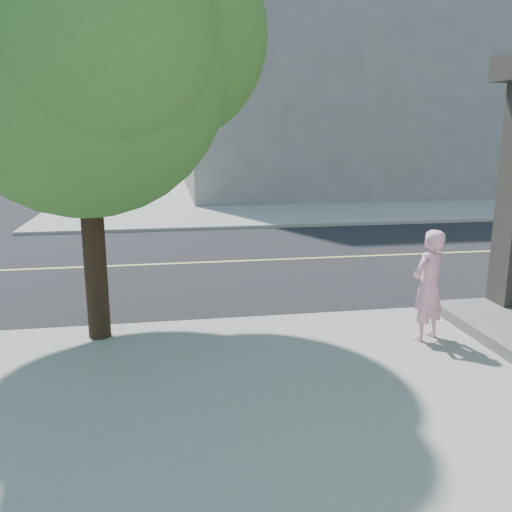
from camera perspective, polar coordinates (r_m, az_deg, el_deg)
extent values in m
cube|color=black|center=(14.15, -24.81, -1.38)|extent=(140.00, 9.00, 0.01)
cube|color=gray|center=(31.91, 8.31, 7.25)|extent=(29.00, 25.00, 0.12)
cube|color=slate|center=(32.61, 9.35, 19.78)|extent=(18.00, 16.00, 14.00)
imported|color=#FEA6BF|center=(8.57, 17.68, -2.96)|extent=(0.74, 0.66, 1.71)
cylinder|color=black|center=(8.43, -16.80, 2.72)|extent=(0.34, 0.34, 3.39)
sphere|color=#3C742A|center=(8.35, -17.87, 18.14)|extent=(4.14, 4.14, 4.14)
sphere|color=#3C742A|center=(8.91, -9.85, 21.87)|extent=(3.20, 3.20, 3.20)
sphere|color=#3C742A|center=(9.35, -23.68, 21.76)|extent=(3.01, 3.01, 3.01)
sphere|color=#3C742A|center=(7.32, -16.11, 21.28)|extent=(2.82, 2.82, 2.82)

